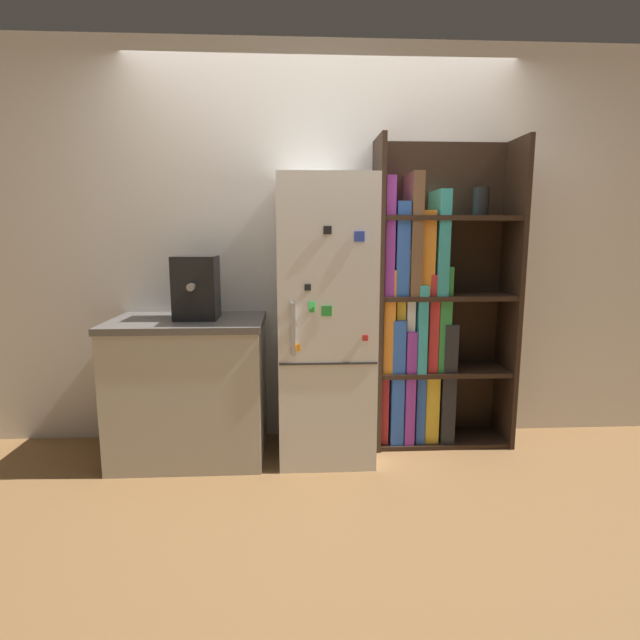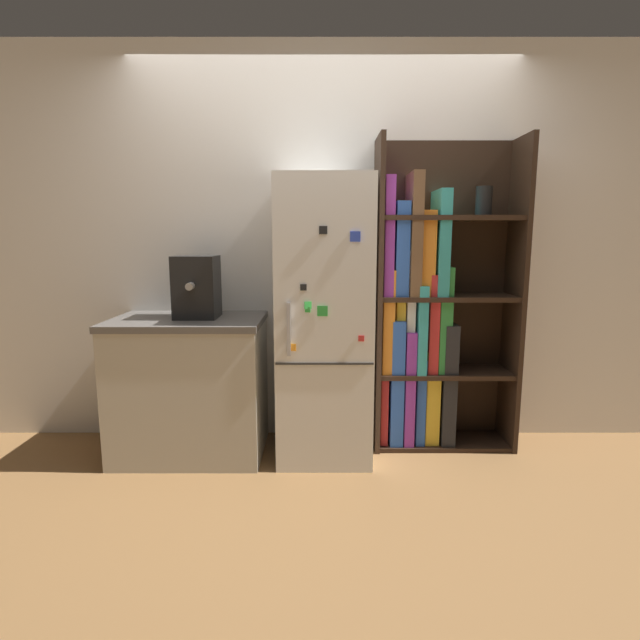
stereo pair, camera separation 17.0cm
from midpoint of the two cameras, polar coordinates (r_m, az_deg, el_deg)
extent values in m
plane|color=olive|center=(3.21, -0.84, -15.79)|extent=(16.00, 16.00, 0.00)
cube|color=white|center=(3.38, -1.21, 8.30)|extent=(8.00, 0.05, 2.60)
cube|color=white|center=(3.09, -0.98, -0.01)|extent=(0.57, 0.61, 1.72)
cube|color=#333333|center=(2.83, -0.74, -5.02)|extent=(0.56, 0.01, 0.01)
cube|color=#B2B2B7|center=(2.77, -4.86, -1.12)|extent=(0.02, 0.02, 0.30)
cube|color=green|center=(2.76, -2.69, 1.18)|extent=(0.03, 0.01, 0.03)
cube|color=red|center=(2.81, 3.46, -2.07)|extent=(0.03, 0.01, 0.03)
cube|color=green|center=(2.77, -1.00, 1.02)|extent=(0.06, 0.01, 0.06)
cube|color=green|center=(2.76, -2.67, 1.67)|extent=(0.04, 0.02, 0.04)
cube|color=orange|center=(2.80, -4.44, -3.18)|extent=(0.04, 0.01, 0.04)
cube|color=black|center=(2.74, -0.94, 10.23)|extent=(0.04, 0.01, 0.04)
cube|color=black|center=(2.75, -3.20, 3.73)|extent=(0.04, 0.01, 0.03)
cube|color=blue|center=(2.75, 2.73, 9.51)|extent=(0.06, 0.01, 0.06)
cube|color=black|center=(3.23, 5.01, 2.66)|extent=(0.03, 0.36, 1.98)
cube|color=black|center=(3.46, 19.58, 2.61)|extent=(0.03, 0.36, 1.98)
cube|color=black|center=(3.47, 11.83, 2.98)|extent=(0.91, 0.03, 1.98)
cube|color=black|center=(3.56, 11.98, -13.09)|extent=(0.85, 0.33, 0.03)
cube|color=black|center=(3.41, 12.26, -5.62)|extent=(0.85, 0.33, 0.03)
cube|color=black|center=(3.32, 12.55, 2.66)|extent=(0.85, 0.33, 0.03)
cube|color=black|center=(3.30, 12.87, 11.22)|extent=(0.85, 0.33, 0.03)
cube|color=red|center=(3.34, 5.69, -6.43)|extent=(0.05, 0.26, 0.85)
cube|color=#2D59B2|center=(3.35, 7.05, -6.70)|extent=(0.08, 0.28, 0.82)
cube|color=purple|center=(3.38, 8.35, -7.19)|extent=(0.06, 0.31, 0.75)
cube|color=#2D59B2|center=(3.42, 9.58, -8.62)|extent=(0.06, 0.26, 0.57)
cube|color=gold|center=(3.43, 10.89, -8.17)|extent=(0.09, 0.24, 0.62)
cube|color=#262628|center=(3.43, 12.60, -6.73)|extent=(0.09, 0.28, 0.79)
cube|color=orange|center=(3.25, 6.04, 0.03)|extent=(0.07, 0.28, 0.66)
cube|color=gold|center=(3.28, 7.37, -0.06)|extent=(0.06, 0.24, 0.64)
cube|color=silver|center=(3.28, 8.47, 1.10)|extent=(0.05, 0.26, 0.78)
cube|color=teal|center=(3.30, 9.64, -0.77)|extent=(0.06, 0.31, 0.56)
cube|color=red|center=(3.32, 10.87, -0.15)|extent=(0.06, 0.29, 0.63)
cube|color=#338C3F|center=(3.33, 12.16, 0.22)|extent=(0.08, 0.26, 0.67)
cube|color=purple|center=(3.21, 6.11, 9.42)|extent=(0.06, 0.27, 0.73)
cube|color=#2D59B2|center=(3.23, 7.51, 8.05)|extent=(0.08, 0.29, 0.58)
cube|color=brown|center=(3.24, 9.00, 9.58)|extent=(0.07, 0.31, 0.76)
cube|color=orange|center=(3.26, 10.30, 7.52)|extent=(0.08, 0.27, 0.53)
cube|color=teal|center=(3.28, 11.89, 8.59)|extent=(0.07, 0.31, 0.65)
cylinder|color=black|center=(3.36, 16.50, 12.82)|extent=(0.10, 0.10, 0.18)
cube|color=#BCB7A8|center=(3.27, -16.07, -7.83)|extent=(0.91, 0.62, 0.83)
cube|color=#5B5651|center=(3.17, -16.43, -0.26)|extent=(0.93, 0.64, 0.04)
cube|color=black|center=(3.14, -15.46, 3.59)|extent=(0.25, 0.25, 0.38)
cylinder|color=#A5A39E|center=(2.99, -16.10, 3.64)|extent=(0.04, 0.06, 0.04)
camera|label=1|loc=(0.09, -91.58, -0.26)|focal=28.00mm
camera|label=2|loc=(0.09, 88.42, 0.26)|focal=28.00mm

